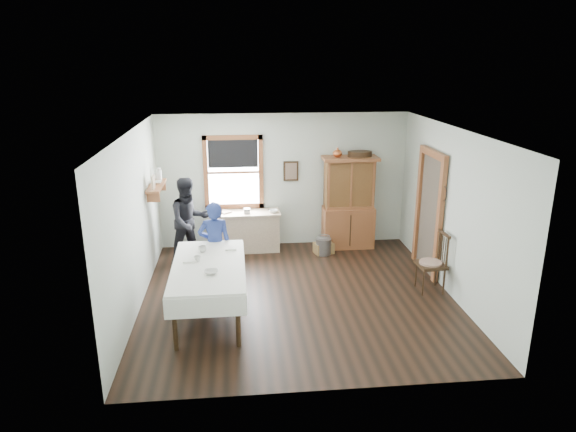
{
  "coord_description": "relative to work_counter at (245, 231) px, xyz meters",
  "views": [
    {
      "loc": [
        -0.93,
        -7.57,
        3.76
      ],
      "look_at": [
        -0.13,
        0.3,
        1.29
      ],
      "focal_mm": 32.0,
      "sensor_mm": 36.0,
      "label": 1
    }
  ],
  "objects": [
    {
      "name": "work_counter",
      "position": [
        0.0,
        0.0,
        0.0
      ],
      "size": [
        1.41,
        0.57,
        0.8
      ],
      "primitive_type": "cube",
      "rotation": [
        0.0,
        0.0,
        0.03
      ],
      "color": "#CCB28D",
      "rests_on": "room"
    },
    {
      "name": "window",
      "position": [
        -0.19,
        0.28,
        1.23
      ],
      "size": [
        1.18,
        0.07,
        1.48
      ],
      "color": "white",
      "rests_on": "room"
    },
    {
      "name": "counter_bowl",
      "position": [
        0.56,
        -0.08,
        0.43
      ],
      "size": [
        0.2,
        0.2,
        0.06
      ],
      "primitive_type": "imported",
      "rotation": [
        0.0,
        0.0,
        -0.12
      ],
      "color": "silver",
      "rests_on": "work_counter"
    },
    {
      "name": "counter_book",
      "position": [
        -0.48,
        -0.02,
        0.41
      ],
      "size": [
        0.26,
        0.27,
        0.02
      ],
      "primitive_type": "imported",
      "rotation": [
        0.0,
        0.0,
        0.64
      ],
      "color": "#786150",
      "rests_on": "work_counter"
    },
    {
      "name": "woman_blue",
      "position": [
        -0.53,
        -1.69,
        0.3
      ],
      "size": [
        0.52,
        0.35,
        1.39
      ],
      "primitive_type": "imported",
      "rotation": [
        0.0,
        0.0,
        3.17
      ],
      "color": "navy",
      "rests_on": "room"
    },
    {
      "name": "rug_beater",
      "position": [
        3.26,
        -1.89,
        1.32
      ],
      "size": [
        0.01,
        0.27,
        0.27
      ],
      "primitive_type": "torus",
      "rotation": [
        0.0,
        1.57,
        0.0
      ],
      "color": "black",
      "rests_on": "room"
    },
    {
      "name": "table_cup_b",
      "position": [
        -0.75,
        -2.58,
        0.48
      ],
      "size": [
        0.11,
        0.11,
        0.09
      ],
      "primitive_type": "imported",
      "rotation": [
        0.0,
        0.0,
        -0.11
      ],
      "color": "silver",
      "rests_on": "dining_table"
    },
    {
      "name": "table_cup_a",
      "position": [
        -0.7,
        -2.18,
        0.48
      ],
      "size": [
        0.15,
        0.15,
        0.1
      ],
      "primitive_type": "imported",
      "rotation": [
        0.0,
        0.0,
        0.22
      ],
      "color": "silver",
      "rests_on": "dining_table"
    },
    {
      "name": "shelf_bowl",
      "position": [
        -1.56,
        -0.64,
        1.2
      ],
      "size": [
        0.22,
        0.22,
        0.05
      ],
      "primitive_type": "imported",
      "color": "silver",
      "rests_on": "wall_shelf"
    },
    {
      "name": "figure_dark",
      "position": [
        -1.04,
        -0.53,
        0.36
      ],
      "size": [
        0.92,
        0.85,
        1.52
      ],
      "primitive_type": "imported",
      "rotation": [
        0.0,
        0.0,
        0.46
      ],
      "color": "black",
      "rests_on": "room"
    },
    {
      "name": "pail",
      "position": [
        1.54,
        -0.38,
        -0.24
      ],
      "size": [
        0.4,
        0.4,
        0.33
      ],
      "primitive_type": "cube",
      "rotation": [
        0.0,
        0.0,
        -0.4
      ],
      "color": "gray",
      "rests_on": "room"
    },
    {
      "name": "wicker_basket",
      "position": [
        1.55,
        -0.33,
        -0.29
      ],
      "size": [
        0.42,
        0.34,
        0.22
      ],
      "primitive_type": "cube",
      "rotation": [
        0.0,
        0.0,
        0.25
      ],
      "color": "olive",
      "rests_on": "room"
    },
    {
      "name": "table_bowl",
      "position": [
        -0.53,
        -3.04,
        0.46
      ],
      "size": [
        0.22,
        0.22,
        0.05
      ],
      "primitive_type": "imported",
      "rotation": [
        0.0,
        0.0,
        0.0
      ],
      "color": "silver",
      "rests_on": "dining_table"
    },
    {
      "name": "framed_picture",
      "position": [
        0.96,
        0.27,
        1.15
      ],
      "size": [
        0.3,
        0.04,
        0.4
      ],
      "primitive_type": "cube",
      "color": "#382513",
      "rests_on": "room"
    },
    {
      "name": "spindle_chair",
      "position": [
        3.02,
        -2.19,
        0.11
      ],
      "size": [
        0.51,
        0.51,
        1.03
      ],
      "primitive_type": "cube",
      "rotation": [
        0.0,
        0.0,
        0.08
      ],
      "color": "#382513",
      "rests_on": "room"
    },
    {
      "name": "wall_shelf",
      "position": [
        -1.56,
        -0.65,
        1.17
      ],
      "size": [
        0.24,
        1.0,
        0.44
      ],
      "color": "#9A562F",
      "rests_on": "room"
    },
    {
      "name": "room",
      "position": [
        0.81,
        -2.19,
        0.95
      ],
      "size": [
        5.01,
        5.01,
        2.7
      ],
      "color": "black",
      "rests_on": "ground"
    },
    {
      "name": "dining_table",
      "position": [
        -0.58,
        -2.7,
        0.02
      ],
      "size": [
        1.11,
        2.09,
        0.83
      ],
      "primitive_type": "cube",
      "rotation": [
        0.0,
        0.0,
        0.01
      ],
      "color": "white",
      "rests_on": "room"
    },
    {
      "name": "doorway",
      "position": [
        3.26,
        -1.34,
        0.76
      ],
      "size": [
        0.09,
        1.14,
        2.22
      ],
      "color": "#4E4438",
      "rests_on": "room"
    },
    {
      "name": "china_hutch",
      "position": [
        2.1,
        0.01,
        0.53
      ],
      "size": [
        1.1,
        0.53,
        1.87
      ],
      "primitive_type": "cube",
      "rotation": [
        0.0,
        0.0,
        0.0
      ],
      "color": "#9A562F",
      "rests_on": "room"
    }
  ]
}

